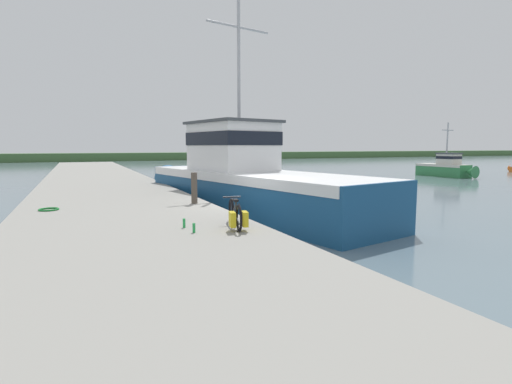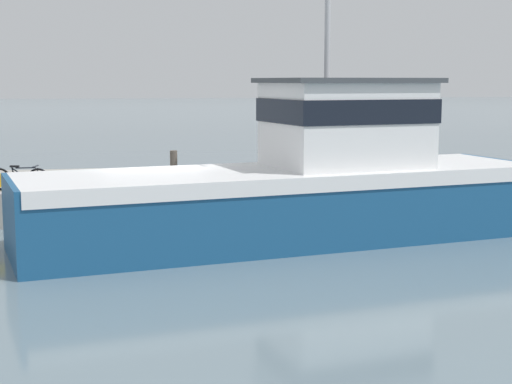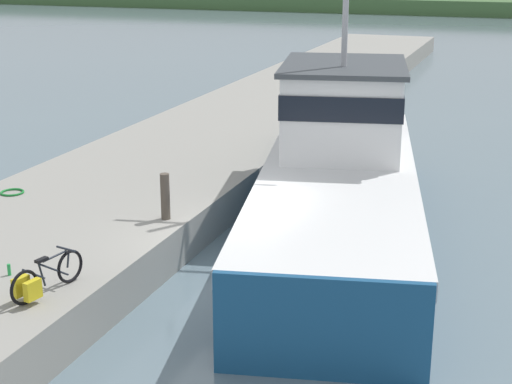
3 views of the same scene
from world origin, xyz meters
name	(u,v)px [view 2 (image 2 of 3)]	position (x,y,z in m)	size (l,w,h in m)	color
ground_plane	(155,233)	(0.00, 0.00, 0.00)	(320.00, 320.00, 0.00)	slate
dock_pier	(149,193)	(-4.15, 0.00, 0.47)	(5.86, 80.00, 0.94)	gray
fishing_boat_main	(313,182)	(1.35, 3.83, 1.42)	(6.07, 15.51, 9.20)	navy
bicycle_touring	(13,179)	(-1.97, -3.73, 1.25)	(0.64, 1.65, 0.68)	black
mooring_post	(174,169)	(-1.76, 0.62, 1.46)	(0.20, 0.20, 1.03)	#51473D
hose_coil	(177,169)	(-6.12, 1.04, 0.97)	(0.57, 0.57, 0.05)	#197A2D
water_bottle_by_bike	(16,182)	(-3.00, -3.78, 1.05)	(0.06, 0.06, 0.21)	green
water_bottle_on_curb	(39,181)	(-3.06, -3.16, 1.05)	(0.06, 0.06, 0.22)	green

